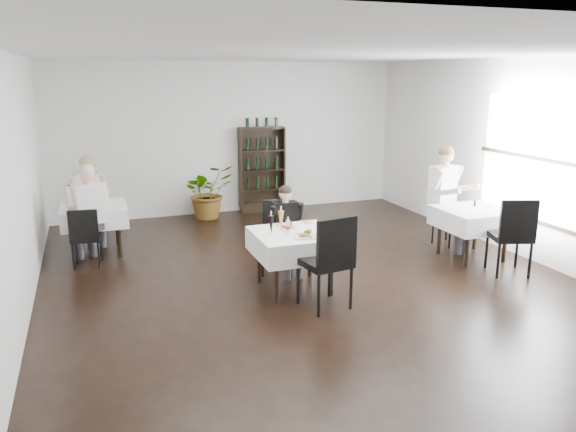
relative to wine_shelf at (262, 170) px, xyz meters
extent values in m
plane|color=black|center=(-0.60, -4.31, -0.85)|extent=(9.00, 9.00, 0.00)
plane|color=white|center=(-0.60, -4.31, 2.15)|extent=(9.00, 9.00, 0.00)
plane|color=white|center=(-0.60, 0.19, 0.65)|extent=(7.00, 0.00, 7.00)
plane|color=white|center=(-4.10, -4.31, 0.65)|extent=(0.00, 9.00, 9.00)
plane|color=white|center=(2.90, -4.31, 0.65)|extent=(0.00, 9.00, 9.00)
cube|color=white|center=(2.88, -4.31, 0.70)|extent=(0.03, 2.20, 1.80)
cube|color=black|center=(2.86, -4.31, -0.22)|extent=(0.05, 2.30, 0.06)
cube|color=black|center=(0.00, 0.01, -0.75)|extent=(0.90, 0.28, 0.20)
cylinder|color=black|center=(-1.27, -4.68, -0.49)|extent=(0.06, 0.06, 0.71)
cylinder|color=black|center=(-1.27, -3.95, -0.49)|extent=(0.06, 0.06, 0.71)
cylinder|color=black|center=(-0.53, -4.68, -0.49)|extent=(0.06, 0.06, 0.71)
cylinder|color=black|center=(-0.53, -3.95, -0.49)|extent=(0.06, 0.06, 0.71)
cube|color=black|center=(-0.90, -4.31, -0.12)|extent=(0.85, 0.85, 0.04)
cube|color=white|center=(-0.90, -4.31, -0.23)|extent=(1.03, 1.03, 0.30)
cylinder|color=black|center=(-3.64, -2.15, -0.49)|extent=(0.06, 0.06, 0.71)
cylinder|color=black|center=(-3.64, -1.47, -0.49)|extent=(0.06, 0.06, 0.71)
cylinder|color=black|center=(-2.96, -2.15, -0.49)|extent=(0.06, 0.06, 0.71)
cylinder|color=black|center=(-2.96, -1.47, -0.49)|extent=(0.06, 0.06, 0.71)
cube|color=black|center=(-3.30, -1.81, -0.12)|extent=(0.80, 0.80, 0.04)
cube|color=white|center=(-3.30, -1.81, -0.23)|extent=(0.98, 0.98, 0.30)
cylinder|color=black|center=(1.76, -4.35, -0.49)|extent=(0.06, 0.06, 0.71)
cylinder|color=black|center=(1.76, -3.67, -0.49)|extent=(0.06, 0.06, 0.71)
cylinder|color=black|center=(2.44, -4.35, -0.49)|extent=(0.06, 0.06, 0.71)
cylinder|color=black|center=(2.44, -3.67, -0.49)|extent=(0.06, 0.06, 0.71)
cube|color=black|center=(2.10, -4.01, -0.12)|extent=(0.80, 0.80, 0.04)
cube|color=white|center=(2.10, -4.01, -0.23)|extent=(0.98, 0.98, 0.30)
imported|color=#2E5D20|center=(-1.17, -0.23, -0.32)|extent=(1.11, 1.02, 1.06)
cylinder|color=black|center=(-1.16, -3.74, -0.62)|extent=(0.04, 0.04, 0.46)
cylinder|color=black|center=(-1.00, -3.38, -0.62)|extent=(0.04, 0.04, 0.46)
cylinder|color=black|center=(-0.79, -3.90, -0.62)|extent=(0.04, 0.04, 0.46)
cylinder|color=black|center=(-0.64, -3.53, -0.62)|extent=(0.04, 0.04, 0.46)
cube|color=black|center=(-0.90, -3.64, -0.36)|extent=(0.60, 0.60, 0.07)
cube|color=black|center=(-0.82, -3.44, -0.09)|extent=(0.44, 0.22, 0.50)
cylinder|color=black|center=(-0.57, -4.71, -0.58)|extent=(0.04, 0.04, 0.53)
cylinder|color=black|center=(-0.49, -5.16, -0.58)|extent=(0.04, 0.04, 0.53)
cylinder|color=black|center=(-1.02, -4.79, -0.58)|extent=(0.04, 0.04, 0.53)
cylinder|color=black|center=(-0.94, -5.24, -0.58)|extent=(0.04, 0.04, 0.53)
cube|color=black|center=(-0.76, -4.97, -0.28)|extent=(0.61, 0.61, 0.08)
cube|color=black|center=(-0.72, -5.21, 0.02)|extent=(0.53, 0.15, 0.57)
cylinder|color=black|center=(-3.51, -1.57, -0.62)|extent=(0.04, 0.04, 0.45)
cylinder|color=black|center=(-3.64, -1.20, -0.62)|extent=(0.04, 0.04, 0.45)
cylinder|color=black|center=(-3.14, -1.44, -0.62)|extent=(0.04, 0.04, 0.45)
cylinder|color=black|center=(-3.27, -1.07, -0.62)|extent=(0.04, 0.04, 0.45)
cube|color=black|center=(-3.39, -1.32, -0.36)|extent=(0.58, 0.58, 0.07)
cube|color=black|center=(-3.46, -1.13, -0.10)|extent=(0.44, 0.20, 0.49)
cylinder|color=black|center=(-3.25, -2.27, -0.64)|extent=(0.03, 0.03, 0.40)
cylinder|color=black|center=(-3.28, -2.62, -0.64)|extent=(0.03, 0.03, 0.40)
cylinder|color=black|center=(-3.59, -2.23, -0.64)|extent=(0.03, 0.03, 0.40)
cylinder|color=black|center=(-3.63, -2.58, -0.64)|extent=(0.03, 0.03, 0.40)
cube|color=black|center=(-3.44, -2.43, -0.42)|extent=(0.45, 0.45, 0.06)
cube|color=black|center=(-3.46, -2.61, -0.18)|extent=(0.41, 0.09, 0.44)
cylinder|color=black|center=(2.08, -3.51, -0.65)|extent=(0.03, 0.03, 0.40)
cylinder|color=black|center=(1.98, -3.17, -0.65)|extent=(0.03, 0.03, 0.40)
cylinder|color=black|center=(2.41, -3.42, -0.65)|extent=(0.03, 0.03, 0.40)
cylinder|color=black|center=(2.32, -3.08, -0.65)|extent=(0.03, 0.03, 0.40)
cube|color=black|center=(2.20, -3.29, -0.42)|extent=(0.50, 0.50, 0.06)
cube|color=black|center=(2.15, -3.12, -0.18)|extent=(0.40, 0.15, 0.44)
cylinder|color=black|center=(2.43, -4.63, -0.59)|extent=(0.04, 0.04, 0.51)
cylinder|color=black|center=(2.29, -5.04, -0.59)|extent=(0.04, 0.04, 0.51)
cylinder|color=black|center=(2.01, -4.49, -0.59)|extent=(0.04, 0.04, 0.51)
cylinder|color=black|center=(1.87, -4.90, -0.59)|extent=(0.04, 0.04, 0.51)
cube|color=black|center=(2.15, -4.76, -0.31)|extent=(0.64, 0.64, 0.08)
cube|color=black|center=(2.07, -4.98, -0.01)|extent=(0.50, 0.21, 0.55)
cube|color=#3E3E45|center=(-0.87, -3.81, -0.36)|extent=(0.14, 0.37, 0.12)
cylinder|color=#3E3E45|center=(-0.87, -3.97, -0.63)|extent=(0.10, 0.10, 0.43)
cube|color=#3E3E45|center=(-0.70, -3.81, -0.36)|extent=(0.14, 0.37, 0.12)
cylinder|color=#3E3E45|center=(-0.69, -3.96, -0.63)|extent=(0.10, 0.10, 0.43)
cube|color=black|center=(-0.79, -3.64, -0.07)|extent=(0.36, 0.20, 0.48)
cylinder|color=#DDA58A|center=(-0.98, -3.89, -0.09)|extent=(0.08, 0.27, 0.14)
cylinder|color=#DDA58A|center=(-0.58, -3.87, -0.09)|extent=(0.08, 0.27, 0.14)
sphere|color=#DDA58A|center=(-0.79, -3.66, 0.30)|extent=(0.18, 0.18, 0.18)
sphere|color=black|center=(-0.79, -3.66, 0.33)|extent=(0.18, 0.18, 0.18)
cube|color=#3E3E45|center=(-3.43, -1.39, -0.28)|extent=(0.22, 0.44, 0.14)
cylinder|color=#3E3E45|center=(-3.39, -1.57, -0.60)|extent=(0.11, 0.11, 0.49)
cube|color=#3E3E45|center=(-3.23, -1.35, -0.28)|extent=(0.22, 0.44, 0.14)
cylinder|color=#3E3E45|center=(-3.19, -1.53, -0.60)|extent=(0.11, 0.11, 0.49)
cube|color=beige|center=(-3.36, -1.18, 0.05)|extent=(0.44, 0.30, 0.55)
cylinder|color=#DDA58A|center=(-3.54, -1.49, 0.03)|extent=(0.14, 0.32, 0.16)
cylinder|color=#DDA58A|center=(-3.08, -1.40, 0.03)|extent=(0.14, 0.32, 0.16)
sphere|color=#DDA58A|center=(-3.36, -1.20, 0.47)|extent=(0.21, 0.21, 0.21)
sphere|color=olive|center=(-3.36, -1.20, 0.50)|extent=(0.21, 0.21, 0.21)
cube|color=#3E3E45|center=(-3.30, -2.19, -0.27)|extent=(0.26, 0.46, 0.15)
cylinder|color=#3E3E45|center=(-3.35, -2.01, -0.59)|extent=(0.11, 0.11, 0.51)
cube|color=#3E3E45|center=(-3.50, -2.25, -0.27)|extent=(0.26, 0.46, 0.15)
cylinder|color=#3E3E45|center=(-3.55, -2.07, -0.59)|extent=(0.11, 0.11, 0.51)
cube|color=white|center=(-3.34, -2.41, 0.08)|extent=(0.46, 0.34, 0.57)
cylinder|color=#DDA58A|center=(-3.19, -2.07, 0.06)|extent=(0.17, 0.33, 0.16)
cylinder|color=#DDA58A|center=(-3.65, -2.21, 0.06)|extent=(0.17, 0.33, 0.16)
sphere|color=#DDA58A|center=(-3.35, -2.39, 0.51)|extent=(0.22, 0.22, 0.22)
sphere|color=beige|center=(-3.35, -2.39, 0.54)|extent=(0.22, 0.22, 0.22)
cube|color=#3E3E45|center=(1.95, -3.61, -0.20)|extent=(0.32, 0.51, 0.16)
cylinder|color=#3E3E45|center=(2.03, -3.80, -0.57)|extent=(0.13, 0.13, 0.56)
cube|color=#3E3E45|center=(2.17, -3.53, -0.20)|extent=(0.32, 0.51, 0.16)
cylinder|color=#3E3E45|center=(2.24, -3.72, -0.57)|extent=(0.13, 0.13, 0.56)
cube|color=white|center=(1.98, -3.36, 0.18)|extent=(0.52, 0.40, 0.63)
cylinder|color=#DDA58A|center=(1.85, -3.75, 0.15)|extent=(0.21, 0.37, 0.18)
cylinder|color=#DDA58A|center=(2.34, -3.56, 0.15)|extent=(0.21, 0.37, 0.18)
sphere|color=#DDA58A|center=(1.99, -3.39, 0.66)|extent=(0.24, 0.24, 0.24)
sphere|color=brown|center=(1.99, -3.39, 0.69)|extent=(0.24, 0.24, 0.24)
cube|color=white|center=(-0.91, -4.09, -0.07)|extent=(0.26, 0.26, 0.02)
cube|color=#532F17|center=(-0.94, -4.11, -0.05)|extent=(0.11, 0.10, 0.02)
sphere|color=#40751F|center=(-0.86, -4.05, -0.03)|extent=(0.06, 0.06, 0.06)
cube|color=#936343|center=(-0.90, -4.14, -0.05)|extent=(0.09, 0.08, 0.02)
cube|color=white|center=(-0.84, -4.56, -0.07)|extent=(0.34, 0.34, 0.02)
cube|color=#532F17|center=(-0.88, -4.58, -0.04)|extent=(0.12, 0.10, 0.03)
sphere|color=#40751F|center=(-0.78, -4.52, -0.02)|extent=(0.07, 0.07, 0.07)
cube|color=#936343|center=(-0.82, -4.63, -0.05)|extent=(0.12, 0.12, 0.02)
cone|color=black|center=(-1.21, -4.32, 0.05)|extent=(0.07, 0.07, 0.25)
cylinder|color=silver|center=(-1.21, -4.32, 0.20)|extent=(0.02, 0.02, 0.06)
cone|color=#B4872E|center=(-1.04, -4.19, 0.06)|extent=(0.08, 0.08, 0.27)
cylinder|color=silver|center=(-1.04, -4.19, 0.22)|extent=(0.02, 0.02, 0.07)
cylinder|color=silver|center=(-0.99, -4.33, 0.01)|extent=(0.05, 0.05, 0.17)
cylinder|color=#A40F09|center=(-0.99, -4.33, 0.00)|extent=(0.06, 0.06, 0.04)
cylinder|color=silver|center=(-0.99, -4.33, 0.12)|extent=(0.02, 0.02, 0.04)
cube|color=black|center=(-0.55, -4.53, -0.07)|extent=(0.17, 0.15, 0.01)
cylinder|color=silver|center=(-0.57, -4.53, -0.06)|extent=(0.04, 0.17, 0.01)
cylinder|color=silver|center=(-0.53, -4.53, -0.06)|extent=(0.03, 0.17, 0.01)
cylinder|color=black|center=(2.22, -3.88, -0.03)|extent=(0.04, 0.04, 0.09)
camera|label=1|loc=(-3.32, -10.80, 1.89)|focal=35.00mm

